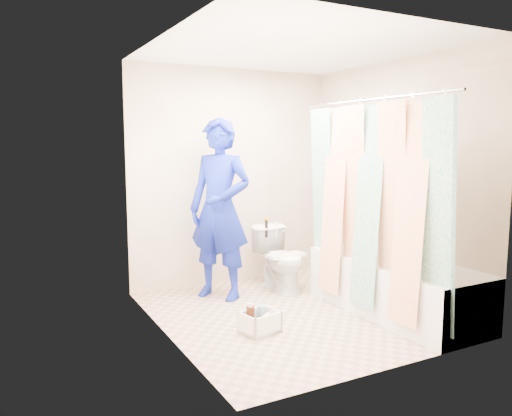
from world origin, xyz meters
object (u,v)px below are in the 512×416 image
bathtub (395,285)px  plumber (220,209)px  toilet (281,259)px  cleaning_caddy (261,323)px

bathtub → plumber: bearing=135.6°
toilet → cleaning_caddy: size_ratio=1.99×
toilet → cleaning_caddy: bearing=-129.5°
plumber → cleaning_caddy: size_ratio=5.37×
bathtub → cleaning_caddy: bearing=173.4°
cleaning_caddy → bathtub: bearing=-18.4°
toilet → cleaning_caddy: (-0.78, -1.00, -0.26)m
plumber → cleaning_caddy: bearing=-42.9°
toilet → bathtub: bearing=-66.0°
toilet → plumber: bearing=174.1°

